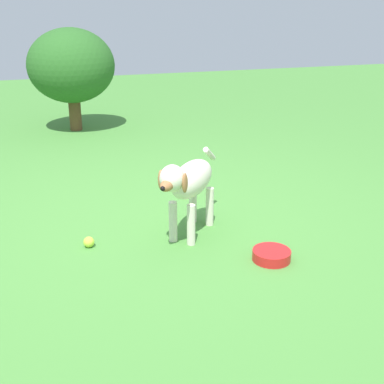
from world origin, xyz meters
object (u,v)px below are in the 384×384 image
tennis_ball_0 (190,193)px  tennis_ball_1 (89,242)px  water_bowl (271,255)px  dog (189,182)px

tennis_ball_0 → tennis_ball_1: 1.01m
water_bowl → tennis_ball_0: bearing=-82.1°
dog → water_bowl: (-0.35, 0.45, -0.32)m
tennis_ball_1 → water_bowl: bearing=153.8°
dog → tennis_ball_1: size_ratio=9.56×
dog → water_bowl: 0.66m
dog → tennis_ball_1: (0.62, -0.03, -0.32)m
tennis_ball_1 → water_bowl: tennis_ball_1 is taller
dog → tennis_ball_0: (-0.20, -0.62, -0.32)m
dog → water_bowl: size_ratio=2.87×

